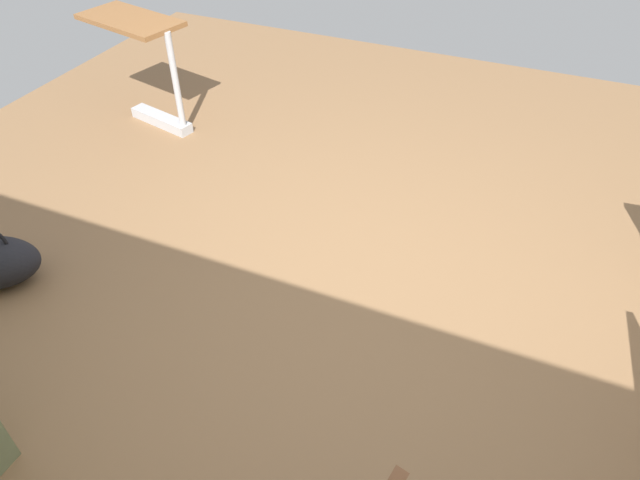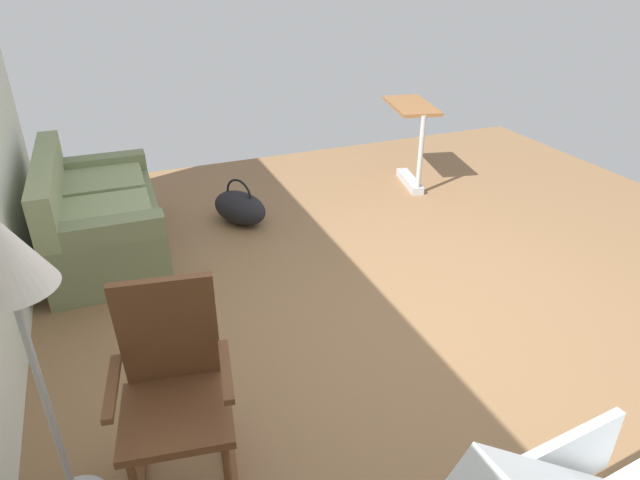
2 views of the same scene
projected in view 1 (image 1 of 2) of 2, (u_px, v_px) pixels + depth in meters
ground_plane at (355, 306)px, 3.14m from camera, size 7.24×7.24×0.00m
overbed_table at (145, 60)px, 4.38m from camera, size 0.88×0.57×0.84m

